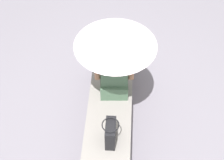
{
  "coord_description": "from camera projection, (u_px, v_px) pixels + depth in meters",
  "views": [
    {
      "loc": [
        -2.46,
        -0.18,
        3.83
      ],
      "look_at": [
        0.1,
        -0.02,
        0.84
      ],
      "focal_mm": 53.34,
      "sensor_mm": 36.0,
      "label": 1
    }
  ],
  "objects": [
    {
      "name": "ground_plane",
      "position": [
        110.0,
        126.0,
        4.51
      ],
      "size": [
        14.0,
        14.0,
        0.0
      ],
      "primitive_type": "plane",
      "color": "slate"
    },
    {
      "name": "stone_bench",
      "position": [
        110.0,
        115.0,
        4.33
      ],
      "size": [
        2.02,
        0.55,
        0.49
      ],
      "primitive_type": "cube",
      "color": "gray",
      "rests_on": "ground"
    },
    {
      "name": "person_seated",
      "position": [
        114.0,
        72.0,
        3.97
      ],
      "size": [
        0.3,
        0.48,
        0.9
      ],
      "color": "#47664C",
      "rests_on": "stone_bench"
    },
    {
      "name": "parasol",
      "position": [
        116.0,
        38.0,
        3.57
      ],
      "size": [
        0.92,
        0.92,
        1.06
      ],
      "color": "#B7B7BC",
      "rests_on": "stone_bench"
    },
    {
      "name": "handbag_black",
      "position": [
        111.0,
        133.0,
        3.68
      ],
      "size": [
        0.26,
        0.19,
        0.33
      ],
      "color": "black",
      "rests_on": "stone_bench"
    },
    {
      "name": "shoulder_bag_spare",
      "position": [
        116.0,
        57.0,
        4.49
      ],
      "size": [
        0.27,
        0.2,
        0.27
      ],
      "color": "black",
      "rests_on": "stone_bench"
    }
  ]
}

